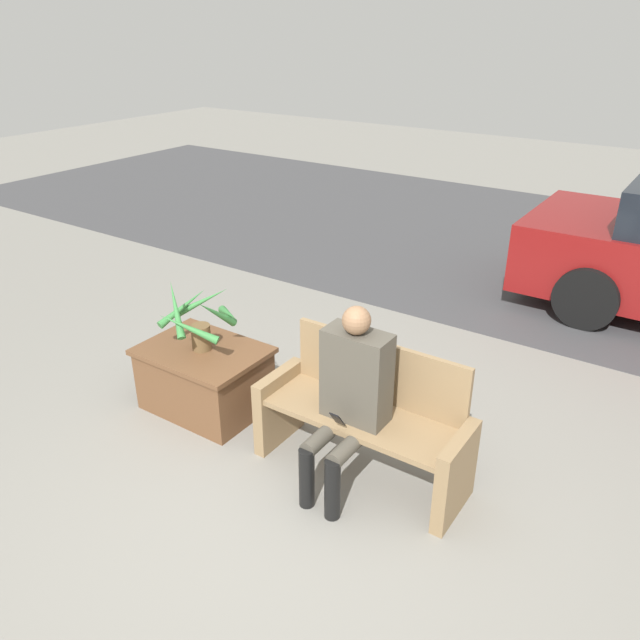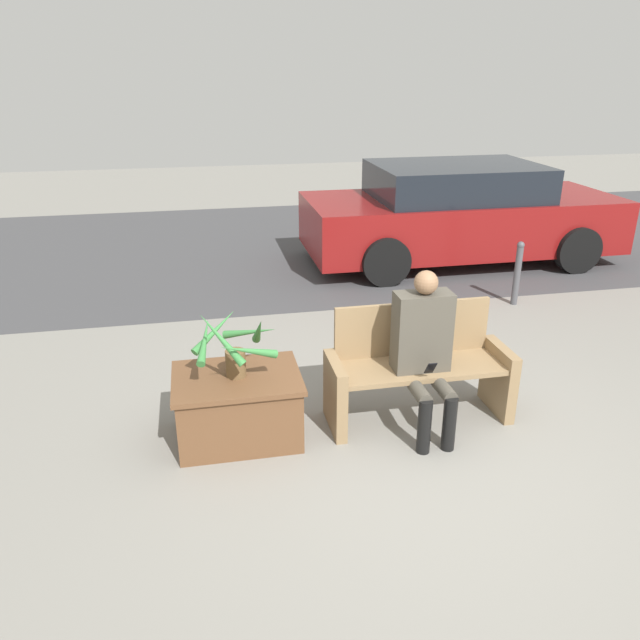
# 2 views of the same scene
# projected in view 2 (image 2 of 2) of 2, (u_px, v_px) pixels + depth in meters

# --- Properties ---
(ground_plane) EXTENTS (30.00, 30.00, 0.00)m
(ground_plane) POSITION_uv_depth(u_px,v_px,m) (419.00, 464.00, 4.63)
(ground_plane) COLOR gray
(road_surface) EXTENTS (20.00, 6.00, 0.01)m
(road_surface) POSITION_uv_depth(u_px,v_px,m) (290.00, 245.00, 10.23)
(road_surface) COLOR #424244
(road_surface) RESTS_ON ground_plane
(bench) EXTENTS (1.50, 0.52, 0.95)m
(bench) POSITION_uv_depth(u_px,v_px,m) (418.00, 369.00, 5.12)
(bench) COLOR #8C704C
(bench) RESTS_ON ground_plane
(person_seated) EXTENTS (0.44, 0.60, 1.32)m
(person_seated) POSITION_uv_depth(u_px,v_px,m) (425.00, 344.00, 4.85)
(person_seated) COLOR #4C473D
(person_seated) RESTS_ON ground_plane
(planter_box) EXTENTS (0.98, 0.72, 0.54)m
(planter_box) POSITION_uv_depth(u_px,v_px,m) (238.00, 405.00, 4.86)
(planter_box) COLOR brown
(planter_box) RESTS_ON ground_plane
(potted_plant) EXTENTS (0.68, 0.68, 0.57)m
(potted_plant) POSITION_uv_depth(u_px,v_px,m) (234.00, 345.00, 4.67)
(potted_plant) COLOR brown
(potted_plant) RESTS_ON planter_box
(parked_car) EXTENTS (4.53, 1.98, 1.43)m
(parked_car) POSITION_uv_depth(u_px,v_px,m) (459.00, 214.00, 9.16)
(parked_car) COLOR maroon
(parked_car) RESTS_ON ground_plane
(bollard_post) EXTENTS (0.09, 0.09, 0.79)m
(bollard_post) POSITION_uv_depth(u_px,v_px,m) (517.00, 272.00, 7.56)
(bollard_post) COLOR #4C4C51
(bollard_post) RESTS_ON ground_plane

